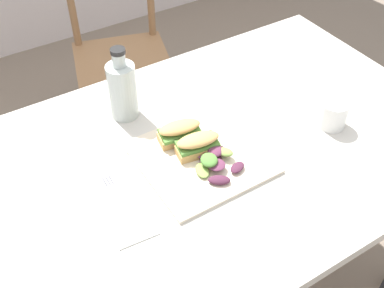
{
  "coord_description": "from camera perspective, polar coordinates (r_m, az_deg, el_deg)",
  "views": [
    {
      "loc": [
        -0.54,
        -0.78,
        1.59
      ],
      "look_at": [
        -0.08,
        -0.04,
        0.76
      ],
      "focal_mm": 44.4,
      "sensor_mm": 36.0,
      "label": 1
    }
  ],
  "objects": [
    {
      "name": "fork_on_napkin",
      "position": [
        1.11,
        -8.92,
        -6.42
      ],
      "size": [
        0.03,
        0.19,
        0.0
      ],
      "color": "silver",
      "rests_on": "napkin_folded"
    },
    {
      "name": "napkin_folded",
      "position": [
        1.11,
        -8.55,
        -7.14
      ],
      "size": [
        0.11,
        0.24,
        0.0
      ],
      "primitive_type": "cube",
      "rotation": [
        0.0,
        0.0,
        -0.09
      ],
      "color": "white",
      "rests_on": "dining_table"
    },
    {
      "name": "salad_mixed_greens",
      "position": [
        1.16,
        2.61,
        -1.81
      ],
      "size": [
        0.12,
        0.15,
        0.03
      ],
      "color": "#4C2338",
      "rests_on": "plate_lunch"
    },
    {
      "name": "ground_plane",
      "position": [
        1.85,
        1.45,
        -15.72
      ],
      "size": [
        8.7,
        8.7,
        0.0
      ],
      "primitive_type": "plane",
      "color": "#7A6B5B"
    },
    {
      "name": "chair_wooden_far",
      "position": [
        2.13,
        -8.53,
        10.5
      ],
      "size": [
        0.5,
        0.5,
        0.87
      ],
      "color": "#8E6642",
      "rests_on": "ground"
    },
    {
      "name": "sandwich_half_back",
      "position": [
        1.21,
        -1.43,
        1.41
      ],
      "size": [
        0.12,
        0.08,
        0.06
      ],
      "color": "tan",
      "rests_on": "plate_lunch"
    },
    {
      "name": "bottle_cold_brew",
      "position": [
        1.29,
        -8.31,
        6.15
      ],
      "size": [
        0.08,
        0.08,
        0.21
      ],
      "color": "black",
      "rests_on": "dining_table"
    },
    {
      "name": "dining_table",
      "position": [
        1.3,
        1.36,
        -4.76
      ],
      "size": [
        1.37,
        0.84,
        0.74
      ],
      "color": "#BCB7AD",
      "rests_on": "ground"
    },
    {
      "name": "plate_lunch",
      "position": [
        1.19,
        1.02,
        -1.65
      ],
      "size": [
        0.3,
        0.3,
        0.01
      ],
      "primitive_type": "cube",
      "color": "beige",
      "rests_on": "dining_table"
    },
    {
      "name": "sandwich_half_front",
      "position": [
        1.18,
        0.7,
        -0.02
      ],
      "size": [
        0.12,
        0.08,
        0.06
      ],
      "color": "tan",
      "rests_on": "plate_lunch"
    },
    {
      "name": "cup_extra_side",
      "position": [
        1.32,
        16.57,
        3.47
      ],
      "size": [
        0.07,
        0.07,
        0.08
      ],
      "primitive_type": "cylinder",
      "color": "white",
      "rests_on": "dining_table"
    }
  ]
}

